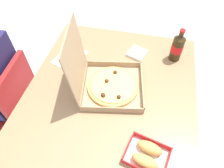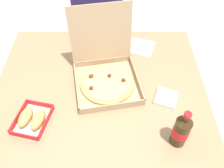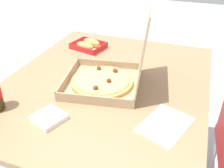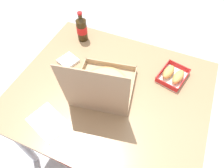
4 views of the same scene
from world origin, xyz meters
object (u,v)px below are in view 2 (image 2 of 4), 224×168
pizza_box_open (106,74)px  bread_side_box (32,119)px  napkin_pile (166,98)px  paper_menu (136,46)px  diner_person (97,15)px  cola_bottle (181,130)px  chair (98,40)px

pizza_box_open → bread_side_box: bearing=-142.6°
napkin_pile → bread_side_box: bearing=-168.3°
pizza_box_open → napkin_pile: bearing=-22.4°
paper_menu → diner_person: bearing=140.8°
bread_side_box → napkin_pile: 0.69m
diner_person → paper_menu: size_ratio=5.48×
pizza_box_open → cola_bottle: 0.50m
diner_person → pizza_box_open: size_ratio=2.66×
chair → pizza_box_open: (0.08, -0.69, 0.32)m
chair → bread_side_box: (-0.28, -0.96, 0.29)m
cola_bottle → paper_menu: 0.69m
bread_side_box → pizza_box_open: bearing=37.4°
chair → napkin_pile: bearing=-64.3°
bread_side_box → paper_menu: (0.55, 0.57, -0.02)m
diner_person → napkin_pile: diner_person is taller
cola_bottle → napkin_pile: cola_bottle is taller
cola_bottle → napkin_pile: bearing=93.7°
bread_side_box → paper_menu: size_ratio=1.04×
paper_menu → chair: bearing=144.0°
diner_person → bread_side_box: (-0.27, -1.02, 0.09)m
chair → paper_menu: (0.27, -0.39, 0.27)m
paper_menu → napkin_pile: bearing=-54.5°
chair → bread_side_box: size_ratio=3.79×
bread_side_box → napkin_pile: bearing=11.7°
pizza_box_open → paper_menu: pizza_box_open is taller
pizza_box_open → paper_menu: bearing=57.1°
bread_side_box → cola_bottle: cola_bottle is taller
cola_bottle → paper_menu: (-0.14, 0.67, -0.09)m
napkin_pile → paper_menu: bearing=106.2°
pizza_box_open → bread_side_box: 0.45m
cola_bottle → paper_menu: size_ratio=1.07×
napkin_pile → cola_bottle: bearing=-86.3°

